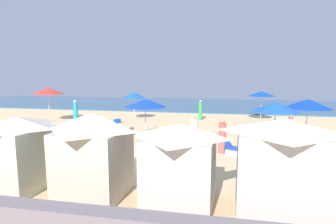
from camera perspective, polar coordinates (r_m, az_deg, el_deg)
ground_plane at (r=12.19m, az=-13.43°, el=-10.12°), size 60.00×60.00×0.00m
ocean at (r=33.64m, az=2.42°, el=1.74°), size 60.00×14.92×0.12m
boardwalk_wall at (r=7.80m, az=-30.99°, el=-18.76°), size 42.00×0.50×0.77m
cabana_2 at (r=10.15m, az=-29.43°, el=-7.42°), size 2.14×2.42×2.40m
cabana_3 at (r=8.60m, az=-15.85°, el=-8.51°), size 2.29×2.16×2.61m
cabana_4 at (r=7.72m, az=2.58°, el=-11.07°), size 2.23×2.17×2.39m
cabana_5 at (r=7.71m, az=23.01°, el=-10.85°), size 2.53×2.20×2.62m
umbrella_0 at (r=14.87m, az=-4.89°, el=1.93°), size 2.30×2.30×2.40m
lounge_chair_0_0 at (r=15.08m, az=-0.82°, el=-5.28°), size 1.40×0.69×0.76m
umbrella_1 at (r=22.82m, az=-24.47°, el=4.18°), size 2.35×2.35×2.76m
umbrella_2 at (r=22.18m, az=-7.35°, el=3.64°), size 1.85×1.85×2.33m
umbrella_3 at (r=17.12m, az=27.93°, el=1.60°), size 2.50×2.50×2.38m
umbrella_4 at (r=12.92m, az=22.19°, el=1.11°), size 2.02×2.02×2.56m
lounge_chair_4_0 at (r=13.11m, az=14.61°, el=-7.66°), size 1.56×1.11×0.70m
umbrella_5 at (r=22.43m, az=19.55°, el=3.74°), size 2.08×2.08×2.44m
beachgoer_0 at (r=15.59m, az=24.84°, el=-3.68°), size 0.39×0.39×1.65m
beachgoer_1 at (r=15.04m, az=5.61°, el=-3.77°), size 0.56×0.56×1.50m
beachgoer_2 at (r=23.45m, az=-19.33°, el=0.28°), size 0.56×0.56×1.66m
beachgoer_3 at (r=22.10m, az=7.00°, el=0.29°), size 0.33×0.33×1.68m
beachgoer_4 at (r=13.04m, az=11.62°, el=-5.30°), size 0.49×0.49×1.68m
beachgoer_5 at (r=15.41m, az=-14.96°, el=-3.59°), size 0.49×0.49×1.55m
cooler_box_0 at (r=16.46m, az=5.34°, el=-4.49°), size 0.35×0.51×0.38m
cooler_box_1 at (r=21.04m, az=-10.92°, el=-1.95°), size 0.53×0.58×0.31m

